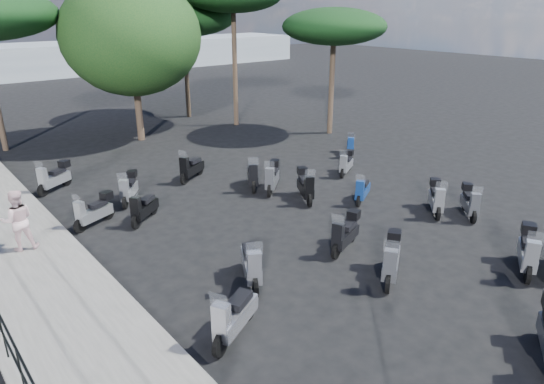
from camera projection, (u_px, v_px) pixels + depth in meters
ground at (318, 257)px, 13.70m from camera, size 120.00×120.00×0.00m
sidewalk at (45, 289)px, 11.99m from camera, size 3.00×30.00×0.15m
pedestrian_far at (18, 220)px, 13.51m from camera, size 0.98×0.84×1.78m
scooter_2 at (234, 317)px, 10.18m from camera, size 1.69×1.03×1.47m
scooter_3 at (94, 212)px, 15.46m from camera, size 1.53×0.82×1.28m
scooter_4 at (54, 178)px, 18.40m from camera, size 1.53×1.04×1.36m
scooter_7 at (345, 234)px, 13.92m from camera, size 1.61×0.82×1.34m
scooter_8 at (252, 265)px, 12.23m from camera, size 1.07×1.68×1.49m
scooter_9 at (144, 209)px, 15.76m from camera, size 1.38×1.08×1.31m
scooter_10 at (129, 189)px, 17.32m from camera, size 1.16×1.40×1.32m
scooter_12 at (528, 252)px, 12.78m from camera, size 1.67×1.07×1.46m
scooter_13 at (391, 260)px, 12.40m from camera, size 1.58×1.15×1.43m
scooter_14 at (306, 186)px, 17.51m from camera, size 1.06×1.57×1.39m
scooter_15 at (272, 178)px, 18.38m from camera, size 1.41×1.29×1.39m
scooter_16 at (191, 168)px, 19.56m from camera, size 1.57×1.02×1.40m
scooter_19 at (436, 199)px, 16.43m from camera, size 1.39×1.24×1.36m
scooter_20 at (362, 191)px, 17.38m from camera, size 1.38×0.85×1.21m
scooter_21 at (253, 176)px, 18.69m from camera, size 1.11×1.54×1.42m
scooter_24 at (470, 203)px, 16.17m from camera, size 1.27×1.22×1.28m
scooter_25 at (346, 164)px, 20.22m from camera, size 1.38×0.88×1.20m
scooter_26 at (350, 145)px, 22.82m from camera, size 1.26×1.16×1.24m
broadleaf_tree at (131, 36)px, 23.71m from camera, size 6.83×6.83×8.14m
pine_0 at (183, 19)px, 28.76m from camera, size 6.12×6.12×6.99m
pine_3 at (334, 27)px, 24.93m from camera, size 5.40×5.40×6.57m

